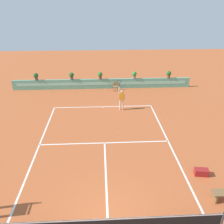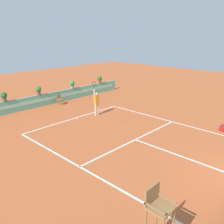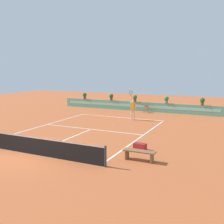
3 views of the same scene
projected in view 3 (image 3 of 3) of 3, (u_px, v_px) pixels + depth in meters
name	position (u px, v px, depth m)	size (l,w,h in m)	color
ground_plane	(88.00, 130.00, 19.07)	(60.00, 60.00, 0.00)	#B2562D
court_lines	(93.00, 128.00, 19.71)	(8.32, 11.94, 0.01)	white
net	(30.00, 145.00, 13.62)	(8.92, 0.10, 1.00)	#333333
back_wall_barrier	(137.00, 106.00, 28.27)	(18.00, 0.21, 1.00)	#60A88E
ball_kid_chair	(146.00, 108.00, 27.07)	(0.44, 0.44, 0.85)	olive
bench_courtside	(139.00, 153.00, 12.64)	(1.60, 0.44, 0.51)	brown
gear_bag	(140.00, 146.00, 14.43)	(0.70, 0.36, 0.36)	maroon
tennis_player	(133.00, 108.00, 22.94)	(0.62, 0.25, 2.58)	beige
tennis_ball_near_baseline	(114.00, 125.00, 20.65)	(0.07, 0.07, 0.07)	#CCE033
potted_plant_far_right	(202.00, 101.00, 25.29)	(0.48, 0.48, 0.72)	brown
potted_plant_centre	(135.00, 98.00, 28.21)	(0.48, 0.48, 0.72)	brown
potted_plant_far_left	(85.00, 95.00, 30.87)	(0.48, 0.48, 0.72)	#514C47
potted_plant_left	(111.00, 97.00, 29.41)	(0.48, 0.48, 0.72)	#514C47
potted_plant_right	(166.00, 99.00, 26.77)	(0.48, 0.48, 0.72)	gray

